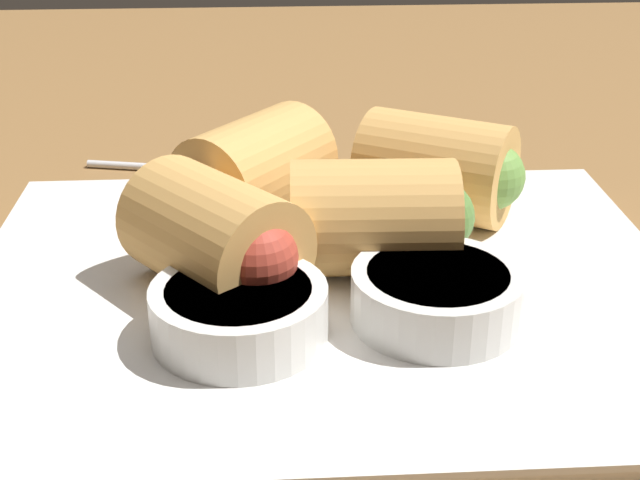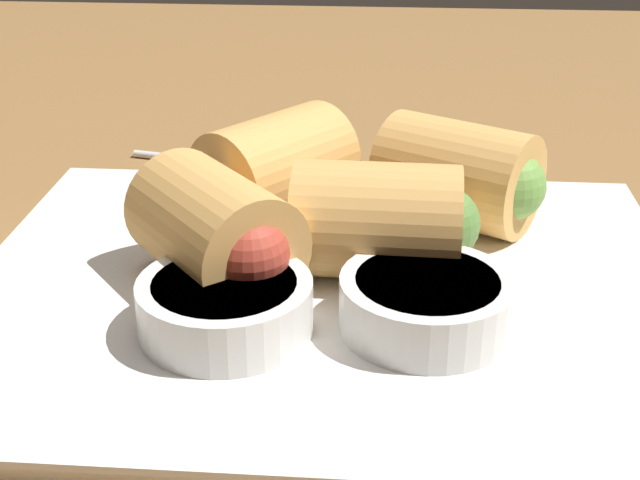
{
  "view_description": "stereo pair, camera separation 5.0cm",
  "coord_description": "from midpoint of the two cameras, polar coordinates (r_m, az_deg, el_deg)",
  "views": [
    {
      "loc": [
        2.5,
        38.12,
        23.31
      ],
      "look_at": [
        0.29,
        1.83,
        5.68
      ],
      "focal_mm": 50.0,
      "sensor_mm": 36.0,
      "label": 1
    },
    {
      "loc": [
        -2.51,
        38.08,
        23.31
      ],
      "look_at": [
        0.29,
        1.83,
        5.68
      ],
      "focal_mm": 50.0,
      "sensor_mm": 36.0,
      "label": 2
    }
  ],
  "objects": [
    {
      "name": "table_surface",
      "position": [
        0.44,
        -3.02,
        -4.53
      ],
      "size": [
        180.0,
        140.0,
        2.0
      ],
      "color": "olive",
      "rests_on": "ground"
    },
    {
      "name": "spoon",
      "position": [
        0.57,
        -3.13,
        4.31
      ],
      "size": [
        18.85,
        5.53,
        1.22
      ],
      "color": "silver",
      "rests_on": "table_surface"
    },
    {
      "name": "dipping_bowl_far",
      "position": [
        0.38,
        3.75,
        -3.58
      ],
      "size": [
        7.34,
        7.34,
        2.32
      ],
      "color": "silver",
      "rests_on": "serving_plate"
    },
    {
      "name": "roll_back_right",
      "position": [
        0.41,
        0.61,
        1.35
      ],
      "size": [
        8.64,
        5.69,
        5.45
      ],
      "color": "#DBA356",
      "rests_on": "serving_plate"
    },
    {
      "name": "roll_back_left",
      "position": [
        0.47,
        5.0,
        4.49
      ],
      "size": [
        9.3,
        8.5,
        5.45
      ],
      "color": "#DBA356",
      "rests_on": "serving_plate"
    },
    {
      "name": "roll_front_left",
      "position": [
        0.48,
        -6.83,
        4.65
      ],
      "size": [
        9.0,
        9.34,
        5.45
      ],
      "color": "#DBA356",
      "rests_on": "serving_plate"
    },
    {
      "name": "dipping_bowl_near",
      "position": [
        0.37,
        -9.09,
        -4.61
      ],
      "size": [
        7.34,
        7.34,
        2.32
      ],
      "color": "silver",
      "rests_on": "serving_plate"
    },
    {
      "name": "serving_plate",
      "position": [
        0.42,
        -3.44,
        -3.72
      ],
      "size": [
        33.37,
        26.86,
        1.5
      ],
      "color": "white",
      "rests_on": "table_surface"
    },
    {
      "name": "roll_front_right",
      "position": [
        0.4,
        -9.96,
        -0.06
      ],
      "size": [
        9.04,
        9.33,
        5.45
      ],
      "color": "#DBA356",
      "rests_on": "serving_plate"
    }
  ]
}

